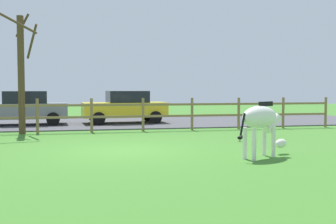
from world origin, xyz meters
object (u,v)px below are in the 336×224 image
(zebra, at_px, (262,121))
(parked_car_yellow, at_px, (125,107))
(bare_tree, at_px, (21,71))
(crow_on_grass, at_px, (240,138))
(parked_car_grey, at_px, (23,108))

(zebra, bearing_deg, parked_car_yellow, 102.57)
(bare_tree, distance_m, crow_on_grass, 8.59)
(zebra, distance_m, parked_car_yellow, 10.78)
(bare_tree, distance_m, parked_car_grey, 3.83)
(crow_on_grass, distance_m, parked_car_yellow, 8.06)
(bare_tree, xyz_separation_m, parked_car_yellow, (4.30, 3.55, -1.57))
(bare_tree, height_order, parked_car_yellow, bare_tree)
(zebra, height_order, crow_on_grass, zebra)
(bare_tree, relative_size, zebra, 2.64)
(bare_tree, bearing_deg, parked_car_grey, 96.81)
(zebra, distance_m, parked_car_grey, 12.61)
(bare_tree, height_order, crow_on_grass, bare_tree)
(bare_tree, relative_size, parked_car_yellow, 1.12)
(parked_car_yellow, bearing_deg, parked_car_grey, -179.07)
(crow_on_grass, xyz_separation_m, parked_car_yellow, (-3.01, 7.44, 0.72))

